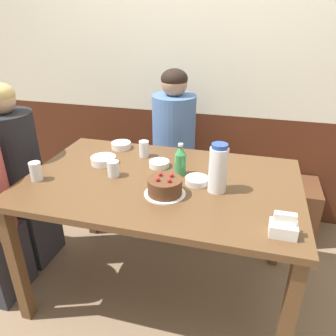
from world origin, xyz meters
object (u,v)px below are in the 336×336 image
object	(u,v)px
napkin_holder	(283,227)
glass_tumbler_short	(36,171)
glass_shot_small	(113,169)
person_grey_tee	(174,157)
bowl_soup_white	(197,181)
birthday_cake	(165,187)
water_pitcher	(218,168)
bench_seat	(189,195)
bowl_sauce_shallow	(121,145)
glass_water_tall	(144,149)
soju_bottle	(180,160)
person_pale_blue_shirt	(18,183)
bowl_side_dish	(159,164)
bowl_rice_small	(103,160)

from	to	relation	value
napkin_holder	glass_tumbler_short	distance (m)	1.28
glass_shot_small	person_grey_tee	distance (m)	0.80
bowl_soup_white	glass_shot_small	xyz separation A→B (m)	(-0.46, -0.03, 0.03)
birthday_cake	water_pitcher	size ratio (longest dim) A/B	0.82
birthday_cake	bench_seat	bearing A→B (deg)	93.55
bowl_sauce_shallow	birthday_cake	bearing A→B (deg)	-48.94
water_pitcher	glass_water_tall	bearing A→B (deg)	147.74
soju_bottle	person_pale_blue_shirt	xyz separation A→B (m)	(-1.08, -0.03, -0.28)
soju_bottle	glass_tumbler_short	size ratio (longest dim) A/B	1.79
bowl_side_dish	glass_water_tall	xyz separation A→B (m)	(-0.13, 0.12, 0.03)
water_pitcher	glass_tumbler_short	size ratio (longest dim) A/B	2.48
glass_tumbler_short	person_pale_blue_shirt	world-z (taller)	person_pale_blue_shirt
birthday_cake	glass_shot_small	distance (m)	0.35
bench_seat	bowl_rice_small	xyz separation A→B (m)	(-0.39, -0.72, 0.59)
birthday_cake	bowl_sauce_shallow	bearing A→B (deg)	131.06
birthday_cake	bowl_side_dish	xyz separation A→B (m)	(-0.12, 0.30, -0.03)
napkin_holder	person_grey_tee	xyz separation A→B (m)	(-0.73, 1.07, -0.22)
glass_water_tall	glass_shot_small	distance (m)	0.31
bowl_sauce_shallow	person_grey_tee	bearing A→B (deg)	53.14
bowl_rice_small	soju_bottle	bearing A→B (deg)	-2.49
birthday_cake	bowl_rice_small	xyz separation A→B (m)	(-0.45, 0.26, -0.02)
soju_bottle	person_pale_blue_shirt	distance (m)	1.12
bowl_soup_white	bowl_side_dish	xyz separation A→B (m)	(-0.25, 0.15, 0.00)
birthday_cake	glass_tumbler_short	xyz separation A→B (m)	(-0.71, -0.03, 0.01)
glass_shot_small	bench_seat	bearing A→B (deg)	72.56
birthday_cake	water_pitcher	xyz separation A→B (m)	(0.25, 0.11, 0.08)
bowl_sauce_shallow	napkin_holder	bearing A→B (deg)	-35.15
bowl_soup_white	bench_seat	bearing A→B (deg)	103.29
glass_water_tall	bowl_side_dish	bearing A→B (deg)	-41.46
bowl_rice_small	person_pale_blue_shirt	distance (m)	0.64
bench_seat	glass_tumbler_short	bearing A→B (deg)	-122.91
birthday_cake	bowl_side_dish	world-z (taller)	birthday_cake
water_pitcher	person_grey_tee	size ratio (longest dim) A/B	0.20
glass_water_tall	glass_shot_small	bearing A→B (deg)	-104.39
glass_shot_small	person_pale_blue_shirt	distance (m)	0.77
birthday_cake	water_pitcher	bearing A→B (deg)	23.47
bowl_sauce_shallow	person_pale_blue_shirt	world-z (taller)	person_pale_blue_shirt
person_grey_tee	person_pale_blue_shirt	bearing A→B (deg)	-53.12
water_pitcher	person_grey_tee	distance (m)	0.93
napkin_holder	bowl_side_dish	bearing A→B (deg)	143.67
bowl_soup_white	bowl_side_dish	bearing A→B (deg)	149.34
birthday_cake	glass_shot_small	xyz separation A→B (m)	(-0.33, 0.12, 0.00)
bowl_sauce_shallow	person_grey_tee	xyz separation A→B (m)	(0.27, 0.36, -0.21)
napkin_holder	bowl_sauce_shallow	bearing A→B (deg)	144.85
glass_shot_small	glass_tumbler_short	bearing A→B (deg)	-158.31
water_pitcher	bowl_sauce_shallow	distance (m)	0.81
glass_tumbler_short	birthday_cake	bearing A→B (deg)	2.50
bowl_rice_small	glass_tumbler_short	world-z (taller)	glass_tumbler_short
person_pale_blue_shirt	bowl_side_dish	bearing A→B (deg)	5.72
birthday_cake	bowl_soup_white	size ratio (longest dim) A/B	1.68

